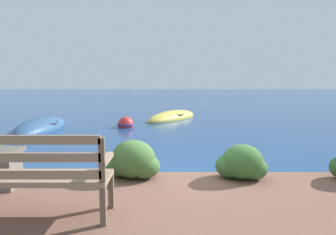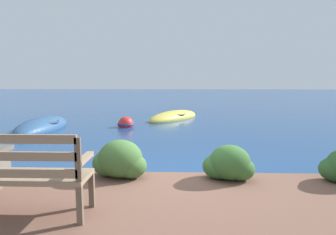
% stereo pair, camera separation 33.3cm
% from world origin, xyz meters
% --- Properties ---
extents(ground_plane, '(80.00, 80.00, 0.00)m').
position_xyz_m(ground_plane, '(0.00, 0.00, 0.00)').
color(ground_plane, navy).
extents(park_bench, '(1.48, 0.48, 0.93)m').
position_xyz_m(park_bench, '(-1.63, -1.56, 0.70)').
color(park_bench, brown).
rests_on(park_bench, patio_terrace).
extents(hedge_clump_left, '(0.83, 0.60, 0.57)m').
position_xyz_m(hedge_clump_left, '(-0.80, -0.25, 0.47)').
color(hedge_clump_left, '#426B33').
rests_on(hedge_clump_left, patio_terrace).
extents(hedge_clump_centre, '(0.75, 0.54, 0.51)m').
position_xyz_m(hedge_clump_centre, '(0.81, -0.30, 0.44)').
color(hedge_clump_centre, '#38662D').
rests_on(hedge_clump_centre, patio_terrace).
extents(rowboat_nearest, '(1.18, 3.07, 0.72)m').
position_xyz_m(rowboat_nearest, '(-4.42, 5.05, 0.06)').
color(rowboat_nearest, '#2D517A').
rests_on(rowboat_nearest, ground_plane).
extents(rowboat_mid, '(2.52, 3.10, 0.61)m').
position_xyz_m(rowboat_mid, '(-0.09, 7.74, 0.05)').
color(rowboat_mid, '#DBC64C').
rests_on(rowboat_mid, ground_plane).
extents(mooring_buoy, '(0.59, 0.59, 0.54)m').
position_xyz_m(mooring_buoy, '(-1.74, 5.65, 0.09)').
color(mooring_buoy, red).
rests_on(mooring_buoy, ground_plane).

